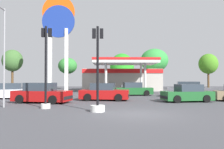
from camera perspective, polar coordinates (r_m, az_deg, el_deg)
The scene contains 17 objects.
ground_plane at distance 12.62m, azimuth 6.18°, elevation -9.71°, with size 90.00×90.00×0.00m, color #47474C.
gas_station at distance 37.06m, azimuth 2.36°, elevation -0.96°, with size 12.10×13.21×4.54m.
station_pole_sign at distance 31.33m, azimuth -13.10°, elevation 10.50°, with size 4.22×0.56×12.75m.
car_0 at distance 19.15m, azimuth -16.96°, elevation -4.55°, with size 4.73×2.82×1.59m.
car_1 at distance 24.17m, azimuth -23.52°, elevation -3.87°, with size 4.47×2.79×1.49m.
car_3 at distance 25.20m, azimuth 18.58°, elevation -3.66°, with size 4.80×2.88×1.61m.
car_4 at distance 20.35m, azimuth -1.93°, elevation -4.46°, with size 4.47×2.42×1.52m.
car_5 at distance 26.45m, azimuth 5.32°, elevation -3.70°, with size 4.31×2.20×1.49m.
car_6 at distance 20.07m, azimuth 18.11°, elevation -4.56°, with size 4.22×2.24×1.44m.
traffic_signal_0 at distance 13.36m, azimuth -3.57°, elevation -3.02°, with size 0.83×0.83×4.94m.
traffic_signal_1 at distance 15.40m, azimuth -16.02°, elevation 0.18°, with size 0.65×0.66×5.28m.
tree_0 at distance 42.02m, azimuth -23.39°, elevation 3.14°, with size 3.36×3.36×6.76m.
tree_1 at distance 41.58m, azimuth -10.92°, elevation 2.10°, with size 3.31×3.31×5.62m.
tree_2 at distance 40.91m, azimuth 2.47°, elevation 1.95°, with size 4.23×4.23×6.38m.
tree_3 at distance 40.95m, azimuth 10.43°, elevation 3.44°, with size 4.78×4.78×7.13m.
tree_4 at distance 43.45m, azimuth 22.70°, elevation 2.42°, with size 3.26×3.26×6.25m.
corner_streetlamp at distance 16.85m, azimuth -25.38°, elevation 6.15°, with size 0.24×1.48×6.58m.
Camera 1 is at (-1.66, -12.36, 1.90)m, focal length 36.98 mm.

